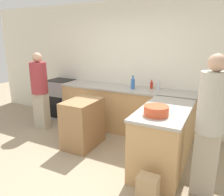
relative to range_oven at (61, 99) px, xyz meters
name	(u,v)px	position (x,y,z in m)	size (l,w,h in m)	color
ground_plane	(78,171)	(1.75, -1.77, -0.47)	(14.00, 14.00, 0.00)	tan
wall_back	(132,66)	(1.75, 0.32, 0.88)	(8.00, 0.06, 2.70)	silver
counter_back	(125,109)	(1.75, -0.03, 0.00)	(2.86, 0.67, 0.94)	tan
counter_peninsula	(164,138)	(2.83, -1.04, 0.00)	(0.69, 1.42, 0.94)	tan
range_oven	(61,99)	(0.00, 0.00, 0.00)	(0.62, 0.59, 0.95)	#99999E
island_table	(83,123)	(1.35, -1.03, -0.04)	(0.51, 0.75, 0.86)	#997047
mixing_bowl	(156,111)	(2.79, -1.40, 0.53)	(0.33, 0.33, 0.13)	#DB512D
water_bottle_blue	(133,84)	(1.93, -0.06, 0.57)	(0.08, 0.08, 0.27)	#386BB7
hot_sauce_bottle	(152,85)	(2.26, 0.14, 0.54)	(0.06, 0.06, 0.18)	red
vinegar_bottle_clear	(159,86)	(2.42, 0.06, 0.55)	(0.07, 0.07, 0.21)	silver
person_by_range	(40,89)	(0.07, -0.75, 0.42)	(0.35, 0.35, 1.65)	#ADA38E
person_at_peninsula	(210,123)	(3.45, -1.44, 0.49)	(0.32, 0.32, 1.77)	#ADA38E
paper_bag	(148,190)	(2.89, -1.95, -0.28)	(0.25, 0.18, 0.38)	tan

